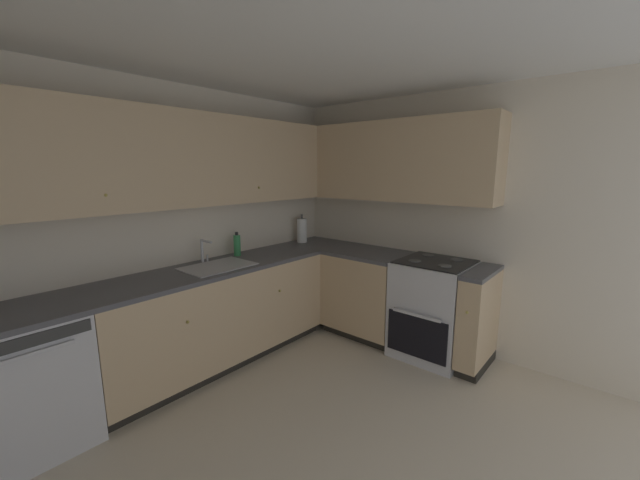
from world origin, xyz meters
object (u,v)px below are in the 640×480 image
Objects in this scene: oven_range at (433,308)px; paper_towel_roll at (302,230)px; soap_bottle at (237,245)px; dishwasher at (29,382)px.

oven_range is 3.12× the size of paper_towel_roll.
oven_range is 1.94m from soap_bottle.
dishwasher is 3.70× the size of soap_bottle.
soap_bottle is 0.90m from paper_towel_roll.
oven_range is at bearing -86.38° from paper_towel_roll.
dishwasher is 1.83m from soap_bottle.
oven_range is at bearing -57.74° from soap_bottle.
paper_towel_roll reaches higher than soap_bottle.
dishwasher is at bearing -174.05° from soap_bottle.
soap_bottle is 0.69× the size of paper_towel_roll.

